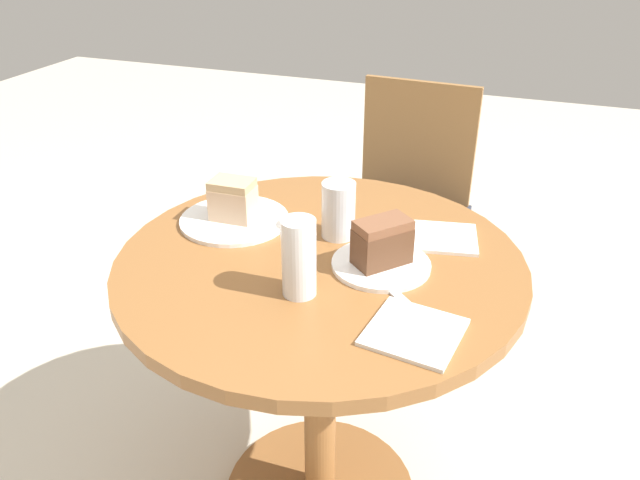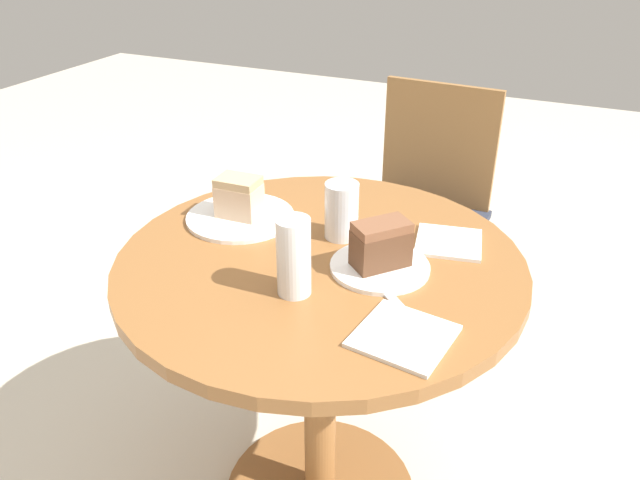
{
  "view_description": "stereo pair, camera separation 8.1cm",
  "coord_description": "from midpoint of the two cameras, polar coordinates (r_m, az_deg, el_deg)",
  "views": [
    {
      "loc": [
        0.38,
        -1.05,
        1.39
      ],
      "look_at": [
        0.0,
        0.0,
        0.77
      ],
      "focal_mm": 35.0,
      "sensor_mm": 36.0,
      "label": 1
    },
    {
      "loc": [
        0.46,
        -1.02,
        1.39
      ],
      "look_at": [
        0.0,
        0.0,
        0.77
      ],
      "focal_mm": 35.0,
      "sensor_mm": 36.0,
      "label": 2
    }
  ],
  "objects": [
    {
      "name": "plate_near",
      "position": [
        1.26,
        3.76,
        -2.28
      ],
      "size": [
        0.2,
        0.2,
        0.01
      ],
      "color": "white",
      "rests_on": "table"
    },
    {
      "name": "table",
      "position": [
        1.4,
        -1.68,
        -8.49
      ],
      "size": [
        0.85,
        0.85,
        0.73
      ],
      "color": "brown",
      "rests_on": "ground_plane"
    },
    {
      "name": "napkin_stack",
      "position": [
        1.08,
        6.45,
        -8.41
      ],
      "size": [
        0.17,
        0.17,
        0.01
      ],
      "rotation": [
        0.0,
        0.0,
        -0.14
      ],
      "color": "white",
      "rests_on": "table"
    },
    {
      "name": "glass_water",
      "position": [
        1.35,
        -0.03,
        2.5
      ],
      "size": [
        0.07,
        0.07,
        0.13
      ],
      "color": "silver",
      "rests_on": "table"
    },
    {
      "name": "cake_slice_near",
      "position": [
        1.23,
        3.84,
        -0.22
      ],
      "size": [
        0.12,
        0.13,
        0.09
      ],
      "rotation": [
        0.0,
        0.0,
        2.42
      ],
      "color": "brown",
      "rests_on": "plate_near"
    },
    {
      "name": "glass_lemonade",
      "position": [
        1.14,
        -3.97,
        -1.97
      ],
      "size": [
        0.06,
        0.06,
        0.15
      ],
      "color": "silver",
      "rests_on": "table"
    },
    {
      "name": "fork",
      "position": [
        1.16,
        5.5,
        -5.49
      ],
      "size": [
        0.13,
        0.13,
        0.0
      ],
      "rotation": [
        0.0,
        0.0,
        2.38
      ],
      "color": "silver",
      "rests_on": "table"
    },
    {
      "name": "napkin_side",
      "position": [
        1.37,
        9.7,
        0.18
      ],
      "size": [
        0.16,
        0.16,
        0.01
      ],
      "rotation": [
        0.0,
        0.0,
        0.19
      ],
      "color": "white",
      "rests_on": "table"
    },
    {
      "name": "chair",
      "position": [
        2.14,
        6.43,
        2.72
      ],
      "size": [
        0.44,
        0.49,
        0.86
      ],
      "rotation": [
        0.0,
        0.0,
        -0.06
      ],
      "color": "olive",
      "rests_on": "ground_plane"
    },
    {
      "name": "cake_slice_far",
      "position": [
        1.43,
        -9.59,
        3.65
      ],
      "size": [
        0.1,
        0.07,
        0.09
      ],
      "rotation": [
        0.0,
        0.0,
        1.61
      ],
      "color": "beige",
      "rests_on": "plate_far"
    },
    {
      "name": "plate_far",
      "position": [
        1.45,
        -9.43,
        1.82
      ],
      "size": [
        0.25,
        0.25,
        0.01
      ],
      "color": "white",
      "rests_on": "table"
    }
  ]
}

